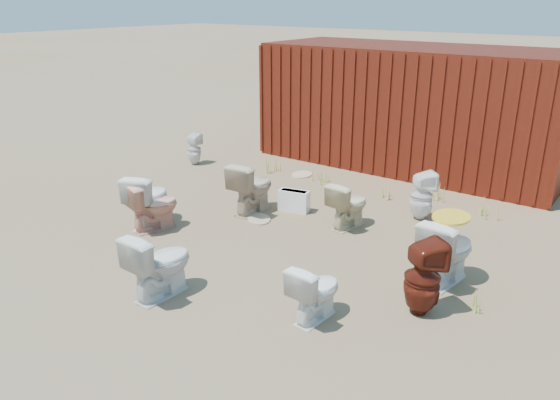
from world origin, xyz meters
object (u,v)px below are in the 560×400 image
Objects in this scene: toilet_front_c at (160,264)px; toilet_back_beige_right at (348,205)px; toilet_front_maroon at (423,278)px; toilet_front_e at (315,291)px; toilet_back_e at (422,196)px; toilet_back_yellowlid at (447,251)px; toilet_front_a at (148,199)px; toilet_front_pink at (153,206)px; shipping_container at (413,107)px; toilet_back_a at (194,149)px; loose_tank at (294,201)px; toilet_back_beige_left at (252,187)px.

toilet_front_c reaches higher than toilet_back_beige_right.
toilet_front_maroon reaches higher than toilet_back_beige_right.
toilet_back_e is at bearing -82.66° from toilet_front_e.
toilet_front_maroon is 1.21× the size of toilet_back_beige_right.
toilet_back_beige_right is 0.85× the size of toilet_back_yellowlid.
toilet_front_a is 1.12× the size of toilet_front_pink.
toilet_front_a is at bearing -7.61° from toilet_front_e.
shipping_container reaches higher than toilet_front_maroon.
shipping_container is 3.23m from toilet_back_e.
toilet_back_e is at bearing -108.50° from toilet_front_c.
toilet_back_yellowlid is (2.47, -4.55, -0.77)m from shipping_container.
toilet_back_beige_right reaches higher than toilet_back_a.
toilet_back_yellowlid is at bearing -61.44° from shipping_container.
toilet_back_a reaches higher than loose_tank.
toilet_back_yellowlid reaches higher than toilet_back_a.
toilet_back_beige_right is at bearing -16.31° from loose_tank.
toilet_back_beige_left reaches higher than toilet_front_pink.
toilet_back_a is 3.03m from toilet_back_beige_left.
shipping_container is at bearing -105.44° from toilet_back_beige_left.
toilet_back_a is (-5.23, 3.45, -0.01)m from toilet_front_e.
toilet_back_e reaches higher than toilet_front_pink.
toilet_front_e is (1.63, -6.18, -0.86)m from shipping_container.
toilet_front_maroon reaches higher than toilet_front_e.
toilet_front_e is at bearing -75.22° from shipping_container.
shipping_container reaches higher than toilet_front_a.
toilet_front_c is at bearing 116.17° from toilet_back_a.
toilet_back_beige_right is (2.31, 1.81, -0.02)m from toilet_front_pink.
toilet_back_beige_left is 1.71× the size of loose_tank.
toilet_front_pink reaches higher than toilet_back_a.
toilet_front_a is at bearing -108.61° from shipping_container.
toilet_back_a is at bearing -5.80° from toilet_back_beige_right.
shipping_container reaches higher than toilet_front_e.
toilet_front_c reaches higher than toilet_back_e.
toilet_back_beige_left is at bearing 21.21° from toilet_back_beige_right.
toilet_front_e reaches higher than loose_tank.
toilet_front_c is at bearing 64.20° from toilet_front_maroon.
toilet_back_yellowlid is (6.07, -1.82, 0.10)m from toilet_back_a.
toilet_back_a is (-6.11, 2.67, -0.11)m from toilet_front_maroon.
toilet_front_maroon reaches higher than toilet_back_e.
toilet_front_a is at bearing 19.89° from toilet_back_yellowlid.
toilet_front_c is 0.96× the size of toilet_back_beige_left.
toilet_front_c is 1.84m from toilet_front_e.
toilet_front_pink is 1.17× the size of toilet_back_a.
toilet_front_pink is 1.52× the size of loose_tank.
toilet_front_c is at bearing -97.66° from loose_tank.
toilet_back_yellowlid is (1.82, -0.80, 0.07)m from toilet_back_beige_right.
toilet_front_pink is 0.97× the size of toilet_back_e.
toilet_back_beige_left is (2.69, -1.39, 0.10)m from toilet_back_a.
shipping_container is 7.07× the size of toilet_front_a.
toilet_back_yellowlid is (0.84, 1.63, 0.09)m from toilet_front_e.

